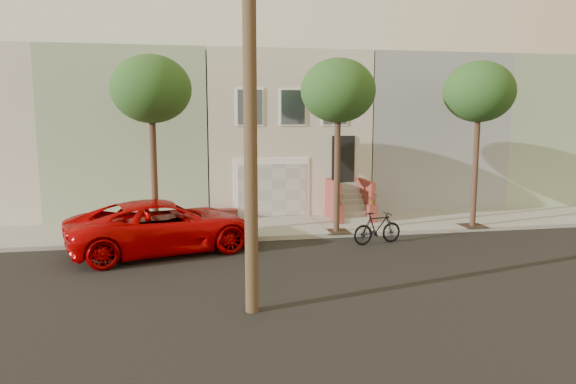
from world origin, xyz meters
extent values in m
plane|color=black|center=(0.00, 0.00, 0.00)|extent=(90.00, 90.00, 0.00)
cube|color=#9B988D|center=(0.00, 5.35, 0.07)|extent=(40.00, 3.70, 0.15)
cube|color=beige|center=(0.00, 11.20, 3.65)|extent=(7.00, 8.00, 7.00)
cube|color=#96AB8A|center=(-6.80, 11.20, 3.65)|extent=(6.50, 8.00, 7.00)
cube|color=gray|center=(6.80, 11.20, 3.65)|extent=(6.50, 8.00, 7.00)
cube|color=#96AB8A|center=(13.30, 11.20, 3.65)|extent=(6.50, 8.00, 7.00)
cube|color=white|center=(-0.90, 7.22, 1.40)|extent=(3.20, 0.12, 2.50)
cube|color=beige|center=(-0.90, 7.16, 1.30)|extent=(2.90, 0.06, 2.20)
cube|color=#9B988D|center=(-0.90, 5.35, 0.16)|extent=(3.20, 3.70, 0.02)
cube|color=maroon|center=(-3.10, 6.90, 0.37)|extent=(1.40, 0.45, 0.44)
cube|color=black|center=(2.20, 7.17, 2.55)|extent=(1.00, 0.06, 2.00)
cube|color=#3F4751|center=(-1.80, 7.17, 4.75)|extent=(1.00, 0.06, 1.40)
cube|color=white|center=(-1.80, 7.19, 4.75)|extent=(1.15, 0.05, 1.55)
cube|color=#3F4751|center=(0.00, 7.17, 4.75)|extent=(1.00, 0.06, 1.40)
cube|color=white|center=(0.00, 7.19, 4.75)|extent=(1.15, 0.05, 1.55)
cube|color=#3F4751|center=(1.80, 7.17, 4.75)|extent=(1.00, 0.06, 1.40)
cube|color=white|center=(1.80, 7.19, 4.75)|extent=(1.15, 0.05, 1.55)
cube|color=#9B988D|center=(2.20, 5.38, 0.25)|extent=(1.20, 0.28, 0.20)
cube|color=#9B988D|center=(2.20, 5.66, 0.45)|extent=(1.20, 0.28, 0.20)
cube|color=#9B988D|center=(2.20, 5.94, 0.65)|extent=(1.20, 0.28, 0.20)
cube|color=#9B988D|center=(2.20, 6.22, 0.85)|extent=(1.20, 0.28, 0.20)
cube|color=#9B988D|center=(2.20, 6.50, 1.05)|extent=(1.20, 0.28, 0.20)
cube|color=#9B988D|center=(2.20, 6.78, 1.25)|extent=(1.20, 0.28, 0.20)
cube|color=#9B988D|center=(2.20, 7.06, 1.45)|extent=(1.20, 0.28, 0.20)
cube|color=maroon|center=(1.50, 6.22, 0.95)|extent=(0.18, 1.96, 1.60)
cube|color=maroon|center=(2.90, 6.22, 0.95)|extent=(0.18, 1.96, 1.60)
cube|color=maroon|center=(1.50, 5.34, 0.50)|extent=(0.35, 0.35, 0.70)
imported|color=#1E4C1B|center=(1.50, 5.34, 1.07)|extent=(0.40, 0.35, 0.45)
cube|color=maroon|center=(2.90, 5.34, 0.50)|extent=(0.35, 0.35, 0.70)
imported|color=#1E4C1B|center=(2.90, 5.34, 1.07)|extent=(0.41, 0.35, 0.45)
cube|color=#2D2116|center=(-5.50, 3.90, 0.15)|extent=(0.90, 0.90, 0.02)
cylinder|color=#362518|center=(-5.50, 3.90, 2.25)|extent=(0.22, 0.22, 4.20)
ellipsoid|color=#1E4C1B|center=(-5.50, 3.90, 5.30)|extent=(2.70, 2.57, 2.29)
cube|color=#2D2116|center=(1.00, 3.90, 0.15)|extent=(0.90, 0.90, 0.02)
cylinder|color=#362518|center=(1.00, 3.90, 2.25)|extent=(0.22, 0.22, 4.20)
ellipsoid|color=#1E4C1B|center=(1.00, 3.90, 5.30)|extent=(2.70, 2.57, 2.29)
cube|color=#2D2116|center=(6.50, 3.90, 0.15)|extent=(0.90, 0.90, 0.02)
cylinder|color=#362518|center=(6.50, 3.90, 2.25)|extent=(0.22, 0.22, 4.20)
ellipsoid|color=#1E4C1B|center=(6.50, 3.90, 5.30)|extent=(2.70, 2.57, 2.29)
cylinder|color=#432C1F|center=(-3.00, -3.20, 5.00)|extent=(0.30, 0.30, 10.00)
imported|color=#BD0103|center=(-5.15, 2.64, 0.85)|extent=(6.70, 4.47, 1.71)
imported|color=black|center=(2.04, 2.38, 0.56)|extent=(1.93, 0.89, 1.12)
camera|label=1|loc=(-4.36, -14.83, 4.46)|focal=33.31mm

